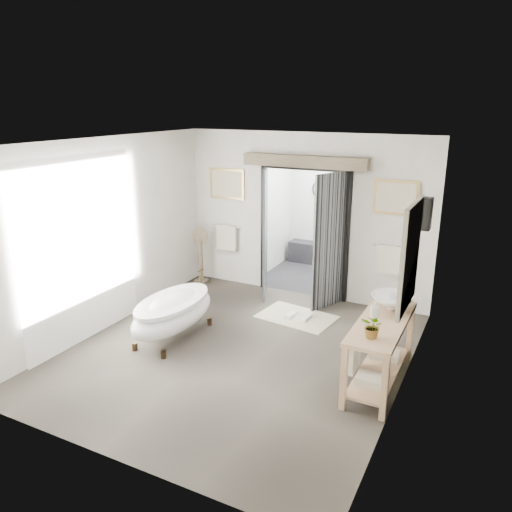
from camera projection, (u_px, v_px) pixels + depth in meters
name	position (u px, v px, depth m)	size (l,w,h in m)	color
ground_plane	(237.00, 351.00, 7.06)	(5.00, 5.00, 0.00)	#575044
room_shell	(228.00, 226.00, 6.41)	(4.52, 5.02, 2.91)	silver
shower_room	(331.00, 228.00, 10.19)	(2.22, 2.01, 2.51)	#27272D
back_wall_dressing	(301.00, 212.00, 8.57)	(3.82, 0.78, 2.52)	black
clawfoot_tub	(173.00, 312.00, 7.37)	(0.76, 1.70, 0.83)	#312314
vanity	(378.00, 346.00, 6.12)	(0.57, 1.60, 0.85)	tan
pedestal_mirror	(201.00, 260.00, 9.56)	(0.33, 0.21, 1.11)	#715F49
rug	(297.00, 317.00, 8.17)	(1.20, 0.80, 0.01)	beige
slippers	(298.00, 316.00, 8.11)	(0.37, 0.28, 0.05)	white
basin	(392.00, 302.00, 6.36)	(0.54, 0.54, 0.18)	white
plant	(373.00, 327.00, 5.54)	(0.25, 0.22, 0.28)	gray
soap_bottle_a	(375.00, 309.00, 6.11)	(0.09, 0.09, 0.19)	gray
soap_bottle_b	(393.00, 298.00, 6.53)	(0.12, 0.12, 0.16)	gray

